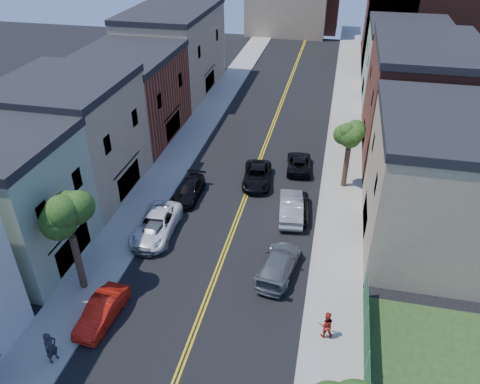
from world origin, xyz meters
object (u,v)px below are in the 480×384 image
Objects in this scene: pedestrian_right at (326,325)px; grey_car_left at (153,233)px; grey_car_right at (279,264)px; pedestrian_left at (51,347)px; dark_car_right_far at (299,163)px; black_suv_lane at (257,176)px; red_sedan at (102,311)px; white_pickup at (156,225)px; black_car_right at (298,205)px; silver_car_right at (291,207)px; black_car_left at (189,190)px.

grey_car_left is at bearing -34.78° from pedestrian_right.
pedestrian_left is (-10.71, -9.49, 0.37)m from grey_car_right.
pedestrian_right is at bearing 132.94° from grey_car_right.
black_suv_lane is (-3.30, -3.19, 0.06)m from dark_car_right_far.
red_sedan reaches higher than dark_car_right_far.
white_pickup reaches higher than grey_car_right.
dark_car_right_far is at bearing 69.73° from red_sedan.
black_car_right is at bearing 23.31° from white_pickup.
pedestrian_left reaches higher than black_car_right.
red_sedan is 0.85× the size of black_suv_lane.
grey_car_right is at bearing 83.28° from silver_car_right.
black_suv_lane is (-3.51, 11.07, -0.06)m from grey_car_right.
silver_car_right reaches higher than dark_car_right_far.
black_suv_lane is (-3.96, 3.99, -0.08)m from black_car_right.
grey_car_left reaches higher than black_car_left.
pedestrian_right is at bearing 94.72° from dark_car_right_far.
black_car_left is 0.88× the size of grey_car_right.
grey_car_left is at bearing 10.59° from pedestrian_left.
pedestrian_left is at bearing 60.31° from dark_car_right_far.
red_sedan is at bearing -86.74° from grey_car_left.
grey_car_left is 2.14× the size of pedestrian_left.
black_car_left is at bearing -12.66° from silver_car_right.
black_car_right is (9.02, -0.49, 0.11)m from black_car_left.
pedestrian_right is at bearing -73.21° from black_suv_lane.
grey_car_left is at bearing -127.66° from black_suv_lane.
silver_car_right is (-0.02, 6.70, 0.07)m from grey_car_right.
pedestrian_right reaches higher than grey_car_left.
black_car_left is (0.75, 6.15, -0.05)m from grey_car_left.
grey_car_left is (0.11, -0.88, -0.08)m from white_pickup.
black_suv_lane is at bearing 63.61° from grey_car_left.
pedestrian_right is at bearing 99.41° from silver_car_right.
pedestrian_right is at bearing -53.48° from pedestrian_left.
black_suv_lane is at bearing 53.45° from white_pickup.
black_suv_lane is at bearing -64.49° from grey_car_right.
pedestrian_left is at bearing 49.66° from silver_car_right.
red_sedan is 0.81× the size of grey_car_right.
white_pickup is at bearing 46.53° from dark_car_right_far.
pedestrian_right is (12.76, -7.04, 0.23)m from white_pickup.
dark_car_right_far is (8.36, 6.69, -0.03)m from black_car_left.
silver_car_right is (9.42, 4.40, 0.03)m from white_pickup.
black_car_right is 0.90× the size of silver_car_right.
black_car_left is at bearing -151.91° from black_suv_lane.
black_suv_lane is (5.06, 3.51, 0.03)m from black_car_left.
red_sedan is at bearing -115.74° from black_suv_lane.
black_suv_lane is at bearing -75.44° from pedestrian_right.
grey_car_left is (0.19, 7.64, 0.02)m from red_sedan.
dark_car_right_far is at bearing -89.27° from black_car_right.
red_sedan is 12.93m from pedestrian_right.
black_suv_lane is at bearing -58.25° from silver_car_right.
silver_car_right is at bearing -82.53° from pedestrian_right.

